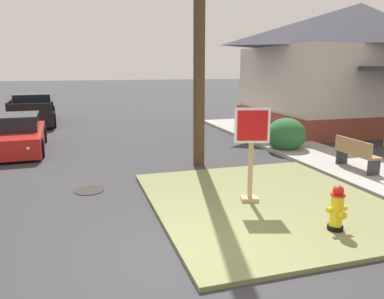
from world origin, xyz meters
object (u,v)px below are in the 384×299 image
at_px(pickup_truck_black, 33,112).
at_px(street_bench, 356,153).
at_px(stop_sign, 251,157).
at_px(fire_hydrant, 337,209).
at_px(manhole_cover, 89,191).
at_px(parked_sedan_red, 16,135).

relative_size(pickup_truck_black, street_bench, 3.78).
bearing_deg(stop_sign, street_bench, 19.50).
distance_m(fire_hydrant, stop_sign, 2.04).
bearing_deg(manhole_cover, fire_hydrant, -42.31).
xyz_separation_m(parked_sedan_red, street_bench, (9.33, -5.94, 0.04)).
height_order(stop_sign, parked_sedan_red, stop_sign).
bearing_deg(fire_hydrant, manhole_cover, 137.69).
distance_m(manhole_cover, parked_sedan_red, 5.85).
relative_size(fire_hydrant, manhole_cover, 1.16).
height_order(parked_sedan_red, street_bench, parked_sedan_red).
bearing_deg(parked_sedan_red, stop_sign, -52.79).
xyz_separation_m(manhole_cover, parked_sedan_red, (-2.27, 5.36, 0.53)).
relative_size(stop_sign, parked_sedan_red, 0.46).
bearing_deg(stop_sign, pickup_truck_black, 111.94).
bearing_deg(street_bench, stop_sign, -160.50).
bearing_deg(parked_sedan_red, fire_hydrant, -55.01).
relative_size(manhole_cover, pickup_truck_black, 0.13).
bearing_deg(pickup_truck_black, stop_sign, -68.06).
height_order(stop_sign, pickup_truck_black, stop_sign).
bearing_deg(manhole_cover, street_bench, -4.70).
height_order(manhole_cover, street_bench, street_bench).
xyz_separation_m(fire_hydrant, street_bench, (2.99, 3.12, 0.12)).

